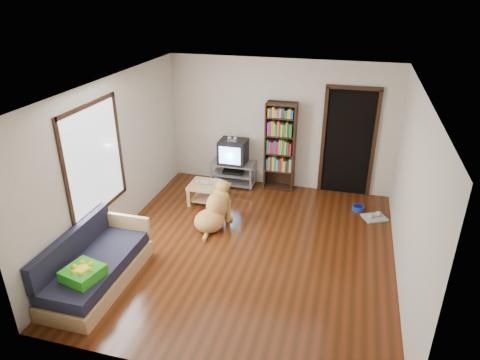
% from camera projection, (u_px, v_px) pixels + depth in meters
% --- Properties ---
extents(ground, '(5.00, 5.00, 0.00)m').
position_uv_depth(ground, '(249.00, 249.00, 6.85)').
color(ground, '#50210D').
rests_on(ground, ground).
extents(ceiling, '(5.00, 5.00, 0.00)m').
position_uv_depth(ceiling, '(250.00, 87.00, 5.75)').
color(ceiling, white).
rests_on(ceiling, ground).
extents(wall_back, '(4.50, 0.00, 4.50)m').
position_uv_depth(wall_back, '(280.00, 125.00, 8.49)').
color(wall_back, beige).
rests_on(wall_back, ground).
extents(wall_front, '(4.50, 0.00, 4.50)m').
position_uv_depth(wall_front, '(186.00, 279.00, 4.12)').
color(wall_front, beige).
rests_on(wall_front, ground).
extents(wall_left, '(0.00, 5.00, 5.00)m').
position_uv_depth(wall_left, '(113.00, 160.00, 6.84)').
color(wall_left, beige).
rests_on(wall_left, ground).
extents(wall_right, '(0.00, 5.00, 5.00)m').
position_uv_depth(wall_right, '(411.00, 193.00, 5.77)').
color(wall_right, beige).
rests_on(wall_right, ground).
extents(green_cushion, '(0.53, 0.53, 0.15)m').
position_uv_depth(green_cushion, '(83.00, 273.00, 5.49)').
color(green_cushion, '#1C9A1D').
rests_on(green_cushion, sofa).
extents(laptop, '(0.32, 0.22, 0.02)m').
position_uv_depth(laptop, '(204.00, 184.00, 8.10)').
color(laptop, white).
rests_on(laptop, coffee_table).
extents(dog_bowl, '(0.22, 0.22, 0.08)m').
position_uv_depth(dog_bowl, '(358.00, 208.00, 8.00)').
color(dog_bowl, '#153497').
rests_on(dog_bowl, ground).
extents(grey_rag, '(0.50, 0.47, 0.03)m').
position_uv_depth(grey_rag, '(375.00, 218.00, 7.72)').
color(grey_rag, '#ADADAD').
rests_on(grey_rag, ground).
extents(window, '(0.03, 1.46, 1.70)m').
position_uv_depth(window, '(95.00, 160.00, 6.31)').
color(window, white).
rests_on(window, wall_left).
extents(doorway, '(1.03, 0.05, 2.19)m').
position_uv_depth(doorway, '(348.00, 140.00, 8.23)').
color(doorway, black).
rests_on(doorway, wall_back).
extents(tv_stand, '(0.90, 0.45, 0.50)m').
position_uv_depth(tv_stand, '(233.00, 172.00, 8.92)').
color(tv_stand, '#99999E').
rests_on(tv_stand, ground).
extents(crt_tv, '(0.55, 0.52, 0.58)m').
position_uv_depth(crt_tv, '(233.00, 151.00, 8.74)').
color(crt_tv, black).
rests_on(crt_tv, tv_stand).
extents(bookshelf, '(0.60, 0.30, 1.80)m').
position_uv_depth(bookshelf, '(280.00, 142.00, 8.46)').
color(bookshelf, black).
rests_on(bookshelf, ground).
extents(sofa, '(0.80, 1.80, 0.80)m').
position_uv_depth(sofa, '(95.00, 268.00, 5.98)').
color(sofa, tan).
rests_on(sofa, ground).
extents(coffee_table, '(0.55, 0.55, 0.40)m').
position_uv_depth(coffee_table, '(204.00, 189.00, 8.18)').
color(coffee_table, '#DABE70').
rests_on(coffee_table, ground).
extents(dog, '(0.69, 0.98, 0.82)m').
position_uv_depth(dog, '(215.00, 210.00, 7.38)').
color(dog, '#C08349').
rests_on(dog, ground).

